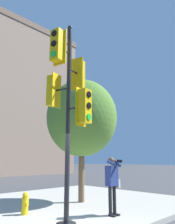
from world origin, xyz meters
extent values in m
cube|color=#ADA89E|center=(3.50, 3.50, 0.08)|extent=(8.00, 8.00, 0.16)
cylinder|color=black|center=(0.64, 0.73, 2.97)|extent=(0.13, 0.13, 5.38)
sphere|color=black|center=(0.64, 0.73, 5.70)|extent=(0.14, 0.14, 0.14)
cylinder|color=black|center=(0.57, 0.97, 3.79)|extent=(0.16, 0.37, 0.05)
cube|color=#E5B70C|center=(0.47, 1.26, 3.79)|extent=(0.36, 0.32, 0.90)
cube|color=#E5B70C|center=(0.51, 1.13, 3.79)|extent=(0.41, 0.15, 1.02)
cylinder|color=black|center=(0.43, 1.39, 4.09)|extent=(0.17, 0.08, 0.17)
cylinder|color=black|center=(0.43, 1.39, 3.79)|extent=(0.17, 0.08, 0.17)
cylinder|color=green|center=(0.43, 1.39, 3.49)|extent=(0.17, 0.08, 0.17)
cylinder|color=black|center=(0.69, 0.48, 3.19)|extent=(0.12, 0.38, 0.05)
cube|color=#E5B70C|center=(0.75, 0.18, 3.19)|extent=(0.34, 0.29, 0.90)
cube|color=#E5B70C|center=(0.72, 0.31, 3.19)|extent=(0.42, 0.10, 1.02)
cylinder|color=black|center=(0.78, 0.05, 3.49)|extent=(0.17, 0.06, 0.17)
cylinder|color=black|center=(0.78, 0.05, 3.19)|extent=(0.17, 0.06, 0.17)
cylinder|color=green|center=(0.78, 0.05, 2.89)|extent=(0.17, 0.06, 0.17)
cylinder|color=black|center=(0.40, 0.67, 4.85)|extent=(0.38, 0.13, 0.05)
cube|color=#E5B70C|center=(0.10, 0.61, 4.85)|extent=(0.30, 0.35, 0.90)
cube|color=#E5B70C|center=(0.23, 0.63, 4.85)|extent=(0.12, 0.41, 1.02)
cylinder|color=black|center=(-0.03, 0.58, 5.15)|extent=(0.07, 0.17, 0.17)
cylinder|color=black|center=(-0.03, 0.58, 4.85)|extent=(0.07, 0.17, 0.17)
cylinder|color=green|center=(-0.03, 0.58, 4.55)|extent=(0.07, 0.17, 0.17)
cylinder|color=black|center=(0.88, 0.80, 4.39)|extent=(0.37, 0.16, 0.05)
cube|color=#E5B70C|center=(1.18, 0.89, 4.39)|extent=(0.32, 0.36, 0.90)
cube|color=#E5B70C|center=(1.05, 0.86, 4.39)|extent=(0.15, 0.41, 1.02)
cylinder|color=black|center=(1.31, 0.93, 4.69)|extent=(0.08, 0.17, 0.17)
cylinder|color=black|center=(1.31, 0.93, 4.39)|extent=(0.08, 0.17, 0.17)
cylinder|color=green|center=(1.31, 0.93, 4.09)|extent=(0.08, 0.17, 0.17)
cube|color=black|center=(2.36, 0.68, 0.19)|extent=(0.09, 0.24, 0.05)
cube|color=black|center=(2.56, 0.68, 0.19)|extent=(0.09, 0.24, 0.05)
cylinder|color=black|center=(2.36, 0.74, 0.59)|extent=(0.11, 0.11, 0.86)
cylinder|color=black|center=(2.56, 0.74, 0.59)|extent=(0.11, 0.11, 0.86)
cube|color=navy|center=(2.46, 0.74, 1.33)|extent=(0.40, 0.22, 0.61)
sphere|color=brown|center=(2.46, 0.74, 1.79)|extent=(0.20, 0.20, 0.20)
cube|color=black|center=(2.46, 0.43, 1.77)|extent=(0.12, 0.10, 0.09)
cylinder|color=black|center=(2.46, 0.36, 1.77)|extent=(0.06, 0.08, 0.06)
cylinder|color=navy|center=(2.33, 0.60, 1.70)|extent=(0.23, 0.35, 0.22)
cylinder|color=navy|center=(2.60, 0.60, 1.70)|extent=(0.23, 0.35, 0.22)
cube|color=#B7B2A8|center=(2.74, 0.76, 1.07)|extent=(0.10, 0.20, 0.26)
cylinder|color=brown|center=(3.27, 3.02, 1.36)|extent=(0.25, 0.25, 2.40)
ellipsoid|color=#568433|center=(3.27, 3.02, 3.63)|extent=(3.04, 3.04, 3.34)
cylinder|color=yellow|center=(0.60, 2.72, 0.41)|extent=(0.21, 0.21, 0.50)
sphere|color=yellow|center=(0.60, 2.72, 0.72)|extent=(0.19, 0.19, 0.19)
cylinder|color=yellow|center=(0.60, 2.59, 0.47)|extent=(0.09, 0.06, 0.09)
cube|color=gray|center=(9.09, 26.07, 9.82)|extent=(17.94, 10.93, 19.63)
cube|color=#7A604C|center=(9.09, 26.07, 20.03)|extent=(18.14, 11.13, 0.80)
camera|label=1|loc=(-3.08, -3.84, 1.80)|focal=35.00mm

